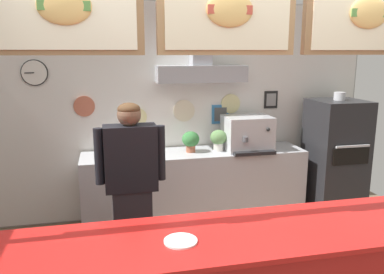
{
  "coord_description": "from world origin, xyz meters",
  "views": [
    {
      "loc": [
        -0.71,
        -2.38,
        2.1
      ],
      "look_at": [
        -0.0,
        0.76,
        1.4
      ],
      "focal_mm": 36.62,
      "sensor_mm": 36.0,
      "label": 1
    }
  ],
  "objects_px": {
    "espresso_machine": "(247,133)",
    "potted_thyme": "(219,139)",
    "shop_worker": "(132,189)",
    "potted_oregano": "(191,140)",
    "condiment_plate": "(181,241)",
    "pizza_oven": "(335,159)"
  },
  "relations": [
    {
      "from": "pizza_oven",
      "to": "shop_worker",
      "type": "bearing_deg",
      "value": -159.65
    },
    {
      "from": "shop_worker",
      "to": "condiment_plate",
      "type": "distance_m",
      "value": 1.34
    },
    {
      "from": "espresso_machine",
      "to": "potted_thyme",
      "type": "bearing_deg",
      "value": 177.59
    },
    {
      "from": "shop_worker",
      "to": "potted_thyme",
      "type": "distance_m",
      "value": 1.61
    },
    {
      "from": "shop_worker",
      "to": "pizza_oven",
      "type": "bearing_deg",
      "value": -160.47
    },
    {
      "from": "potted_thyme",
      "to": "potted_oregano",
      "type": "bearing_deg",
      "value": 176.96
    },
    {
      "from": "pizza_oven",
      "to": "condiment_plate",
      "type": "bearing_deg",
      "value": -136.85
    },
    {
      "from": "shop_worker",
      "to": "potted_oregano",
      "type": "relative_size",
      "value": 6.62
    },
    {
      "from": "condiment_plate",
      "to": "pizza_oven",
      "type": "bearing_deg",
      "value": 43.15
    },
    {
      "from": "shop_worker",
      "to": "potted_oregano",
      "type": "xyz_separation_m",
      "value": [
        0.79,
        1.15,
        0.16
      ]
    },
    {
      "from": "shop_worker",
      "to": "condiment_plate",
      "type": "relative_size",
      "value": 8.71
    },
    {
      "from": "espresso_machine",
      "to": "pizza_oven",
      "type": "bearing_deg",
      "value": -6.77
    },
    {
      "from": "potted_thyme",
      "to": "condiment_plate",
      "type": "distance_m",
      "value": 2.63
    },
    {
      "from": "espresso_machine",
      "to": "potted_oregano",
      "type": "relative_size",
      "value": 2.23
    },
    {
      "from": "condiment_plate",
      "to": "potted_thyme",
      "type": "bearing_deg",
      "value": 68.88
    },
    {
      "from": "espresso_machine",
      "to": "potted_thyme",
      "type": "xyz_separation_m",
      "value": [
        -0.36,
        0.02,
        -0.05
      ]
    },
    {
      "from": "condiment_plate",
      "to": "shop_worker",
      "type": "bearing_deg",
      "value": 98.13
    },
    {
      "from": "potted_oregano",
      "to": "espresso_machine",
      "type": "bearing_deg",
      "value": -2.72
    },
    {
      "from": "pizza_oven",
      "to": "potted_oregano",
      "type": "distance_m",
      "value": 1.88
    },
    {
      "from": "espresso_machine",
      "to": "condiment_plate",
      "type": "height_order",
      "value": "espresso_machine"
    },
    {
      "from": "potted_oregano",
      "to": "potted_thyme",
      "type": "bearing_deg",
      "value": -3.04
    },
    {
      "from": "shop_worker",
      "to": "espresso_machine",
      "type": "distance_m",
      "value": 1.88
    }
  ]
}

